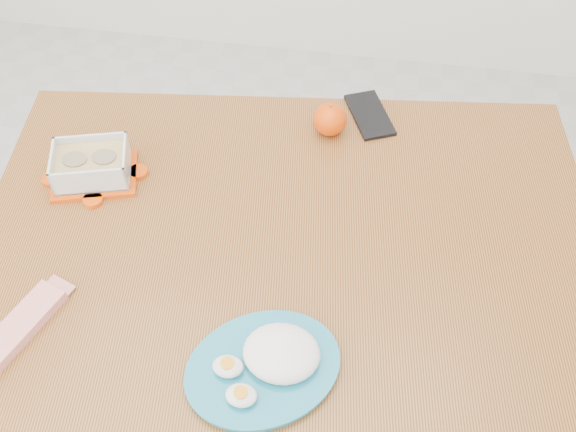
# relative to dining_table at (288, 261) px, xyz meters

# --- Properties ---
(ground) EXTENTS (3.50, 3.50, 0.00)m
(ground) POSITION_rel_dining_table_xyz_m (-0.16, -0.15, -0.66)
(ground) COLOR #B7B7B2
(ground) RESTS_ON ground
(dining_table) EXTENTS (1.34, 0.97, 0.75)m
(dining_table) POSITION_rel_dining_table_xyz_m (0.00, 0.00, 0.00)
(dining_table) COLOR #9A5F2B
(dining_table) RESTS_ON ground
(food_container) EXTENTS (0.21, 0.18, 0.07)m
(food_container) POSITION_rel_dining_table_xyz_m (-0.44, 0.09, 0.13)
(food_container) COLOR #E54506
(food_container) RESTS_ON dining_table
(orange_fruit) EXTENTS (0.08, 0.08, 0.08)m
(orange_fruit) POSITION_rel_dining_table_xyz_m (0.05, 0.31, 0.13)
(orange_fruit) COLOR #FF4105
(orange_fruit) RESTS_ON dining_table
(rice_plate) EXTENTS (0.36, 0.36, 0.07)m
(rice_plate) POSITION_rel_dining_table_xyz_m (0.01, -0.29, 0.12)
(rice_plate) COLOR teal
(rice_plate) RESTS_ON dining_table
(candy_bar) EXTENTS (0.13, 0.24, 0.02)m
(candy_bar) POSITION_rel_dining_table_xyz_m (-0.45, -0.31, 0.10)
(candy_bar) COLOR red
(candy_bar) RESTS_ON dining_table
(smartphone) EXTENTS (0.13, 0.17, 0.01)m
(smartphone) POSITION_rel_dining_table_xyz_m (0.13, 0.37, 0.10)
(smartphone) COLOR black
(smartphone) RESTS_ON dining_table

